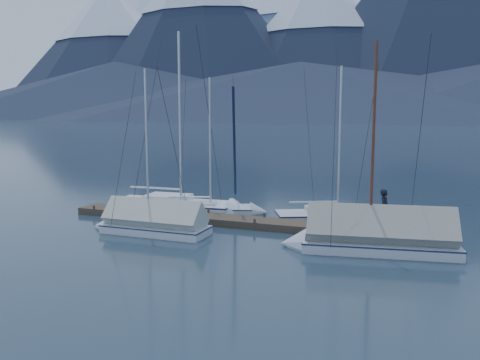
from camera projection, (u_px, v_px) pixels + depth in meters
name	position (u px, v px, depth m)	size (l,w,h in m)	color
ground	(224.00, 234.00, 22.71)	(1000.00, 1000.00, 0.00)	#172534
mountain_range	(437.00, 33.00, 354.85)	(877.00, 584.00, 150.50)	#475675
dock	(240.00, 223.00, 24.54)	(18.00, 1.50, 0.54)	#382D23
mooring_posts	(230.00, 217.00, 24.68)	(15.12, 1.52, 0.35)	#382D23
sailboat_open_left	(191.00, 208.00, 27.82)	(8.13, 3.44, 10.58)	white
sailboat_open_mid	(218.00, 211.00, 27.25)	(6.21, 3.54, 7.92)	silver
sailboat_open_right	(346.00, 217.00, 25.71)	(6.50, 4.40, 8.41)	silver
sailboat_covered_near	(366.00, 239.00, 20.08)	(7.16, 3.33, 8.98)	silver
sailboat_covered_far	(147.00, 224.00, 22.96)	(5.74, 2.44, 8.03)	silver
person	(384.00, 209.00, 22.27)	(0.64, 0.42, 1.76)	black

